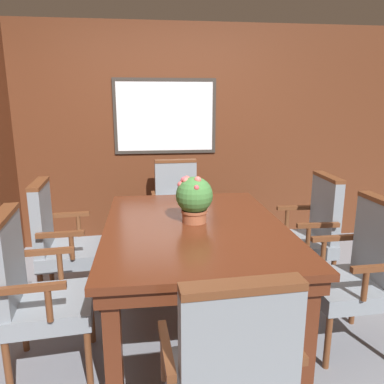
{
  "coord_description": "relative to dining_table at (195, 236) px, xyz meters",
  "views": [
    {
      "loc": [
        -0.2,
        -2.3,
        1.63
      ],
      "look_at": [
        0.12,
        0.37,
        0.97
      ],
      "focal_mm": 35.0,
      "sensor_mm": 36.0,
      "label": 1
    }
  ],
  "objects": [
    {
      "name": "ground_plane",
      "position": [
        -0.12,
        -0.22,
        -0.68
      ],
      "size": [
        14.0,
        14.0,
        0.0
      ],
      "primitive_type": "plane",
      "color": "gray"
    },
    {
      "name": "wall_back",
      "position": [
        -0.12,
        1.71,
        0.55
      ],
      "size": [
        7.2,
        0.08,
        2.45
      ],
      "color": "#5B2D19",
      "rests_on": "ground_plane"
    },
    {
      "name": "dining_table",
      "position": [
        0.0,
        0.0,
        0.0
      ],
      "size": [
        1.27,
        1.76,
        0.77
      ],
      "color": "#562614",
      "rests_on": "ground_plane"
    },
    {
      "name": "chair_left_near",
      "position": [
        -1.01,
        -0.41,
        -0.13
      ],
      "size": [
        0.54,
        0.57,
        1.02
      ],
      "rotation": [
        0.0,
        0.0,
        1.67
      ],
      "color": "brown",
      "rests_on": "ground_plane"
    },
    {
      "name": "chair_left_far",
      "position": [
        -1.04,
        0.41,
        -0.13
      ],
      "size": [
        0.53,
        0.56,
        1.02
      ],
      "rotation": [
        0.0,
        0.0,
        1.64
      ],
      "color": "brown",
      "rests_on": "ground_plane"
    },
    {
      "name": "chair_right_far",
      "position": [
        1.05,
        0.38,
        -0.13
      ],
      "size": [
        0.51,
        0.55,
        1.02
      ],
      "rotation": [
        0.0,
        0.0,
        -1.6
      ],
      "color": "brown",
      "rests_on": "ground_plane"
    },
    {
      "name": "chair_head_far",
      "position": [
        -0.02,
        1.28,
        -0.13
      ],
      "size": [
        0.55,
        0.52,
        1.02
      ],
      "rotation": [
        0.0,
        0.0,
        0.04
      ],
      "color": "brown",
      "rests_on": "ground_plane"
    },
    {
      "name": "chair_right_near",
      "position": [
        1.04,
        -0.4,
        -0.13
      ],
      "size": [
        0.51,
        0.55,
        1.02
      ],
      "rotation": [
        0.0,
        0.0,
        -1.54
      ],
      "color": "brown",
      "rests_on": "ground_plane"
    },
    {
      "name": "chair_head_near",
      "position": [
        -0.02,
        -1.26,
        -0.13
      ],
      "size": [
        0.55,
        0.52,
        1.02
      ],
      "rotation": [
        0.0,
        0.0,
        3.2
      ],
      "color": "brown",
      "rests_on": "ground_plane"
    },
    {
      "name": "potted_plant",
      "position": [
        0.0,
        0.05,
        0.27
      ],
      "size": [
        0.27,
        0.27,
        0.35
      ],
      "color": "#9E5638",
      "rests_on": "dining_table"
    }
  ]
}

